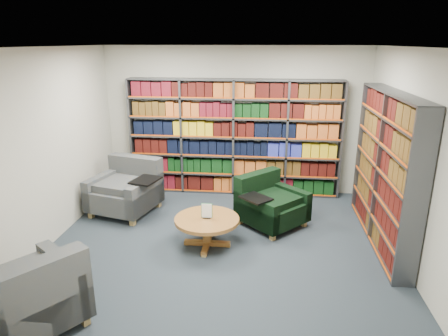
# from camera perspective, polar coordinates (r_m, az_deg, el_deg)

# --- Properties ---
(room_shell) EXTENTS (5.02, 5.02, 2.82)m
(room_shell) POSITION_cam_1_polar(r_m,az_deg,el_deg) (5.32, -0.69, 1.64)
(room_shell) COLOR #202831
(room_shell) RESTS_ON ground
(bookshelf_back) EXTENTS (4.00, 0.28, 2.20)m
(bookshelf_back) POSITION_cam_1_polar(r_m,az_deg,el_deg) (7.65, 1.41, 4.28)
(bookshelf_back) COLOR #47494F
(bookshelf_back) RESTS_ON ground
(bookshelf_right) EXTENTS (0.28, 2.50, 2.20)m
(bookshelf_right) POSITION_cam_1_polar(r_m,az_deg,el_deg) (6.19, 22.08, -0.28)
(bookshelf_right) COLOR #47494F
(bookshelf_right) RESTS_ON ground
(chair_teal_left) EXTENTS (1.31, 1.23, 0.92)m
(chair_teal_left) POSITION_cam_1_polar(r_m,az_deg,el_deg) (7.22, -13.57, -3.12)
(chair_teal_left) COLOR #0D1E3D
(chair_teal_left) RESTS_ON ground
(chair_green_right) EXTENTS (1.26, 1.26, 0.82)m
(chair_green_right) POSITION_cam_1_polar(r_m,az_deg,el_deg) (6.56, 6.35, -5.22)
(chair_green_right) COLOR black
(chair_green_right) RESTS_ON ground
(chair_teal_front) EXTENTS (1.39, 1.39, 0.91)m
(chair_teal_front) POSITION_cam_1_polar(r_m,az_deg,el_deg) (4.70, -26.06, -16.55)
(chair_teal_front) COLOR #0D1E3D
(chair_teal_front) RESTS_ON ground
(coffee_table) EXTENTS (0.94, 0.94, 0.66)m
(coffee_table) POSITION_cam_1_polar(r_m,az_deg,el_deg) (5.82, -2.45, -7.96)
(coffee_table) COLOR #95622E
(coffee_table) RESTS_ON ground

